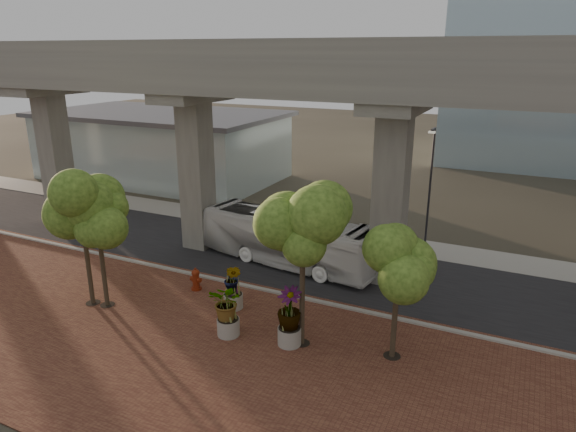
% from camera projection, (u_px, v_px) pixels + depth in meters
% --- Properties ---
extents(ground, '(160.00, 160.00, 0.00)m').
position_uv_depth(ground, '(270.00, 274.00, 28.48)').
color(ground, '#343126').
rests_on(ground, ground).
extents(brick_plaza, '(70.00, 13.00, 0.06)m').
position_uv_depth(brick_plaza, '(182.00, 345.00, 21.61)').
color(brick_plaza, brown).
rests_on(brick_plaza, ground).
extents(asphalt_road, '(90.00, 8.00, 0.04)m').
position_uv_depth(asphalt_road, '(285.00, 261.00, 30.19)').
color(asphalt_road, black).
rests_on(asphalt_road, ground).
extents(curb_strip, '(70.00, 0.25, 0.16)m').
position_uv_depth(curb_strip, '(252.00, 287.00, 26.74)').
color(curb_strip, '#9D9B92').
rests_on(curb_strip, ground).
extents(far_sidewalk, '(90.00, 3.00, 0.06)m').
position_uv_depth(far_sidewalk, '(321.00, 233.00, 34.91)').
color(far_sidewalk, '#9D9B92').
rests_on(far_sidewalk, ground).
extents(transit_viaduct, '(72.00, 5.60, 12.40)m').
position_uv_depth(transit_viaduct, '(285.00, 138.00, 27.95)').
color(transit_viaduct, gray).
rests_on(transit_viaduct, ground).
extents(station_pavilion, '(23.00, 13.00, 6.30)m').
position_uv_depth(station_pavilion, '(162.00, 144.00, 49.43)').
color(station_pavilion, '#AEC4C6').
rests_on(station_pavilion, ground).
extents(transit_bus, '(11.19, 4.13, 3.05)m').
position_uv_depth(transit_bus, '(287.00, 239.00, 29.41)').
color(transit_bus, white).
rests_on(transit_bus, ground).
extents(fire_hydrant, '(0.60, 0.54, 1.19)m').
position_uv_depth(fire_hydrant, '(196.00, 279.00, 26.40)').
color(fire_hydrant, maroon).
rests_on(fire_hydrant, ground).
extents(planter_front, '(2.18, 2.18, 2.40)m').
position_uv_depth(planter_front, '(228.00, 305.00, 21.91)').
color(planter_front, gray).
rests_on(planter_front, ground).
extents(planter_right, '(2.43, 2.43, 2.59)m').
position_uv_depth(planter_right, '(289.00, 311.00, 21.15)').
color(planter_right, '#ADA79D').
rests_on(planter_right, ground).
extents(planter_left, '(2.04, 2.04, 2.25)m').
position_uv_depth(planter_left, '(233.00, 282.00, 24.29)').
color(planter_left, '#ABA59A').
rests_on(planter_left, ground).
extents(street_tree_far_west, '(3.79, 3.79, 6.87)m').
position_uv_depth(street_tree_far_west, '(80.00, 203.00, 23.58)').
color(street_tree_far_west, '#4C3E2B').
rests_on(street_tree_far_west, ground).
extents(street_tree_near_west, '(3.52, 3.52, 6.11)m').
position_uv_depth(street_tree_near_west, '(97.00, 217.00, 23.59)').
color(street_tree_near_west, '#4C3E2B').
rests_on(street_tree_near_west, ground).
extents(street_tree_near_east, '(3.79, 3.79, 6.99)m').
position_uv_depth(street_tree_near_east, '(303.00, 226.00, 20.09)').
color(street_tree_near_east, '#4C3E2B').
rests_on(street_tree_near_east, ground).
extents(street_tree_far_east, '(3.34, 3.34, 5.64)m').
position_uv_depth(street_tree_far_east, '(399.00, 263.00, 19.53)').
color(street_tree_far_east, '#4C3E2B').
rests_on(street_tree_far_east, ground).
extents(streetlamp_west, '(0.46, 1.33, 9.21)m').
position_uv_depth(streetlamp_west, '(196.00, 148.00, 35.81)').
color(streetlamp_west, '#313036').
rests_on(streetlamp_west, ground).
extents(streetlamp_east, '(0.38, 1.10, 7.58)m').
position_uv_depth(streetlamp_east, '(430.00, 181.00, 30.59)').
color(streetlamp_east, '#29292E').
rests_on(streetlamp_east, ground).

